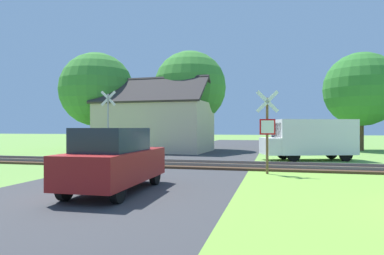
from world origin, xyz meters
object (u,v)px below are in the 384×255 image
Objects in this scene: house at (155,125)px; tree_left at (97,90)px; mail_truck at (310,138)px; crossing_sign_far at (108,120)px; parked_car at (115,160)px; tree_center at (190,87)px; stop_sign_near at (267,127)px; tree_far at (361,89)px.

house is 1.11× the size of tree_left.
house is at bearing 47.40° from mail_truck.
crossing_sign_far is 0.97× the size of parked_car.
tree_center is at bearing 15.81° from tree_left.
crossing_sign_far is at bearing 82.28° from mail_truck.
mail_truck is (15.81, -5.10, -3.62)m from tree_left.
tree_center reaches higher than tree_left.
stop_sign_near is 0.80× the size of parked_car.
parked_car is at bearing -71.27° from house.
house is (0.35, 6.92, -0.23)m from crossing_sign_far.
stop_sign_near is 18.02m from tree_left.
house is 2.16× the size of parked_car.
crossing_sign_far is at bearing 117.31° from parked_car.
house is at bearing 104.73° from parked_car.
tree_left is 1.94× the size of parked_car.
stop_sign_near is at bearing -35.83° from crossing_sign_far.
tree_center is (2.50, 9.23, 2.84)m from crossing_sign_far.
tree_center is 1.99× the size of parked_car.
crossing_sign_far is (-8.90, 4.20, 0.43)m from stop_sign_near.
tree_far is at bearing 9.92° from tree_center.
tree_left is at bearing 53.74° from mail_truck.
crossing_sign_far is 0.45× the size of house.
stop_sign_near is 0.37× the size of house.
stop_sign_near is 0.41× the size of tree_left.
mail_truck is at bearing -39.75° from tree_center.
stop_sign_near is 6.68m from mail_truck.
tree_center is 11.81m from mail_truck.
stop_sign_near reaches higher than parked_car.
tree_center is (-6.40, 13.44, 3.28)m from stop_sign_near.
tree_far is at bearing 60.82° from parked_car.
tree_left is 7.51m from tree_center.
crossing_sign_far is at bearing -89.99° from house.
crossing_sign_far reaches higher than stop_sign_near.
tree_far reaches higher than crossing_sign_far.
stop_sign_near is 0.62× the size of mail_truck.
tree_far reaches higher than house.
house is at bearing 76.54° from crossing_sign_far.
tree_left is (-13.62, 11.39, 3.06)m from stop_sign_near.
tree_left reaches higher than mail_truck.
tree_left reaches higher than parked_car.
parked_car is at bearing -59.36° from tree_left.
parked_car is (2.35, -18.20, -4.18)m from tree_center.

